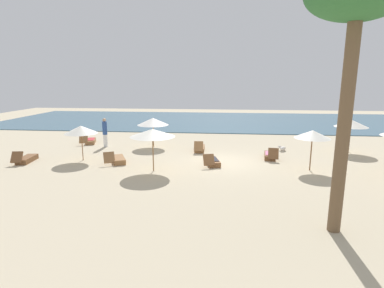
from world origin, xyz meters
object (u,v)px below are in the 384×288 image
Objects in this scene: lounger_2 at (270,155)px; umbrella_3 at (153,133)px; umbrella_5 at (153,121)px; palm_1 at (357,2)px; umbrella_2 at (351,123)px; umbrella_0 at (313,134)px; lounger_5 at (90,141)px; lounger_1 at (118,159)px; person_1 at (105,132)px; lounger_3 at (26,159)px; lounger_6 at (200,148)px; dog at (283,148)px; lounger_0 at (212,161)px; umbrella_4 at (81,130)px.

umbrella_3 is at bearing -153.47° from lounger_2.
palm_1 is at bearing -53.84° from umbrella_5.
umbrella_2 is at bearing -1.67° from umbrella_5.
umbrella_0 is 1.21× the size of lounger_2.
palm_1 is (12.92, -11.73, 6.35)m from lounger_5.
lounger_1 is 0.90× the size of person_1.
umbrella_5 is (-12.66, 0.37, -0.10)m from umbrella_2.
umbrella_0 reaches higher than lounger_1.
umbrella_3 is 1.27× the size of lounger_1.
lounger_6 reaches higher than lounger_3.
person_1 is at bearing 179.45° from dog.
lounger_5 is 2.73× the size of dog.
umbrella_2 reaches higher than umbrella_5.
dog is at bearing 5.49° from lounger_6.
umbrella_5 is 14.57m from palm_1.
lounger_0 is at bearing -156.28° from umbrella_2.
person_1 is at bearing 174.51° from lounger_6.
umbrella_5 is at bearing 178.33° from umbrella_2.
lounger_3 is (-10.36, -0.51, -0.01)m from lounger_0.
palm_1 is (4.88, -10.12, 6.36)m from lounger_6.
lounger_6 is at bearing 36.54° from lounger_1.
lounger_0 is 10.13m from lounger_5.
palm_1 is (11.34, -7.19, 4.76)m from umbrella_4.
lounger_3 is (-2.99, -0.70, -1.60)m from umbrella_4.
umbrella_0 is at bearing -0.15° from lounger_3.
person_1 reaches higher than dog.
lounger_2 is at bearing -18.13° from umbrella_5.
umbrella_0 is 0.27× the size of palm_1.
umbrella_2 is at bearing -3.25° from lounger_5.
dog is (1.08, 1.97, -0.01)m from lounger_2.
umbrella_2 is 1.16× the size of lounger_0.
lounger_1 is at bearing -168.50° from lounger_2.
umbrella_0 is 0.92× the size of umbrella_3.
person_1 is 0.26× the size of palm_1.
lounger_3 is at bearing -166.91° from umbrella_4.
umbrella_3 is 6.94m from person_1.
lounger_3 is 0.88× the size of person_1.
lounger_0 is 0.90× the size of person_1.
umbrella_3 is at bearing 141.07° from palm_1.
umbrella_2 is 9.44m from lounger_0.
umbrella_0 reaches higher than lounger_3.
umbrella_5 is at bearing 75.47° from lounger_1.
palm_1 is at bearing -60.46° from lounger_0.
dog is (5.31, 0.51, -0.01)m from lounger_6.
lounger_3 reaches higher than dog.
person_1 is at bearing 179.97° from umbrella_2.
lounger_5 is at bearing 74.98° from lounger_3.
umbrella_0 is at bearing -6.32° from lounger_0.
lounger_3 reaches higher than lounger_0.
lounger_2 is 13.86m from lounger_3.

